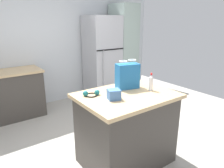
% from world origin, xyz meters
% --- Properties ---
extents(ground, '(6.59, 6.59, 0.00)m').
position_xyz_m(ground, '(0.00, 0.00, 0.00)').
color(ground, '#ADA89E').
extents(back_wall, '(5.49, 0.13, 2.78)m').
position_xyz_m(back_wall, '(-0.02, 2.28, 1.39)').
color(back_wall, silver).
rests_on(back_wall, ground).
extents(kitchen_island, '(1.13, 0.85, 0.92)m').
position_xyz_m(kitchen_island, '(0.04, -0.33, 0.46)').
color(kitchen_island, '#423D38').
rests_on(kitchen_island, ground).
extents(refrigerator, '(0.71, 0.68, 1.86)m').
position_xyz_m(refrigerator, '(1.15, 1.88, 0.93)').
color(refrigerator, '#B7B7BC').
rests_on(refrigerator, ground).
extents(tall_cabinet, '(0.48, 0.61, 2.12)m').
position_xyz_m(tall_cabinet, '(1.77, 1.88, 1.06)').
color(tall_cabinet, '#9EB2A8').
rests_on(tall_cabinet, ground).
extents(shopping_bag, '(0.31, 0.21, 0.36)m').
position_xyz_m(shopping_bag, '(0.19, -0.15, 1.08)').
color(shopping_bag, '#236BAD').
rests_on(shopping_bag, kitchen_island).
extents(small_box, '(0.17, 0.16, 0.11)m').
position_xyz_m(small_box, '(-0.19, -0.38, 0.98)').
color(small_box, '#4775B7').
rests_on(small_box, kitchen_island).
extents(bottle, '(0.05, 0.05, 0.22)m').
position_xyz_m(bottle, '(0.36, -0.40, 1.02)').
color(bottle, white).
rests_on(bottle, kitchen_island).
extents(ear_defenders, '(0.19, 0.19, 0.06)m').
position_xyz_m(ear_defenders, '(-0.33, -0.13, 0.94)').
color(ear_defenders, black).
rests_on(ear_defenders, kitchen_island).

